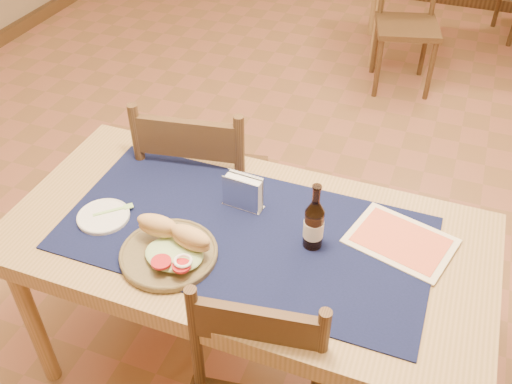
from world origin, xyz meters
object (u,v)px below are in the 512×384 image
(beer_bottle, at_px, (314,224))
(napkin_holder, at_px, (243,193))
(sandwich_plate, at_px, (171,249))
(chair_main_far, at_px, (204,187))
(main_table, at_px, (246,251))

(beer_bottle, relative_size, napkin_holder, 1.65)
(sandwich_plate, distance_m, napkin_holder, 0.33)
(sandwich_plate, bearing_deg, napkin_holder, 68.11)
(chair_main_far, height_order, sandwich_plate, chair_main_far)
(main_table, bearing_deg, chair_main_far, 129.94)
(beer_bottle, bearing_deg, main_table, -173.97)
(chair_main_far, xyz_separation_m, sandwich_plate, (0.19, -0.61, 0.27))
(chair_main_far, relative_size, sandwich_plate, 3.21)
(napkin_holder, bearing_deg, chair_main_far, 134.57)
(napkin_holder, bearing_deg, sandwich_plate, -111.89)
(sandwich_plate, bearing_deg, main_table, 45.77)
(main_table, bearing_deg, napkin_holder, 114.48)
(main_table, height_order, napkin_holder, napkin_holder)
(beer_bottle, bearing_deg, napkin_holder, 160.60)
(sandwich_plate, height_order, napkin_holder, napkin_holder)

